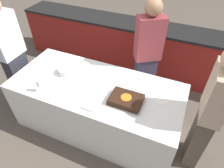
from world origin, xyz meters
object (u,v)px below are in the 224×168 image
Objects in this scene: cake at (126,100)px; person_cutting_cake at (147,56)px; wine_glass at (39,84)px; plate_stack at (66,70)px; person_seated_right at (210,113)px; person_seated_left at (12,55)px.

person_cutting_cake is (0.00, 0.82, 0.08)m from cake.
person_cutting_cake is at bearing 46.72° from wine_glass.
cake is 2.33× the size of wine_glass.
plate_stack is at bearing 2.41° from person_cutting_cake.
person_cutting_cake is 1.11m from person_seated_right.
person_cutting_cake reaches higher than wine_glass.
person_seated_right reaches higher than plate_stack.
person_seated_right is (2.61, 0.00, -0.01)m from person_seated_left.
person_seated_right is (1.86, 0.35, -0.03)m from wine_glass.
cake is 0.87m from person_seated_right.
plate_stack is 0.12× the size of person_cutting_cake.
person_seated_left is (-0.75, 0.35, -0.02)m from wine_glass.
person_seated_right is at bearing 108.50° from person_cutting_cake.
person_seated_left reaches higher than plate_stack.
person_seated_right is at bearing 10.83° from wine_glass.
wine_glass reaches higher than cake.
plate_stack is 0.12× the size of person_seated_right.
plate_stack is (-0.91, 0.18, 0.01)m from cake.
person_cutting_cake is 1.03× the size of person_seated_right.
person_seated_left is at bearing -90.00° from person_seated_right.
cake is 1.75m from person_seated_left.
person_seated_left is at bearing -175.26° from plate_stack.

